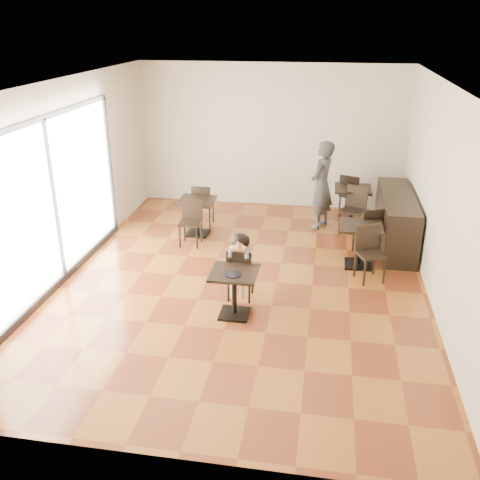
% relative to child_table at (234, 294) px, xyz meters
% --- Properties ---
extents(floor, '(6.00, 8.00, 0.01)m').
position_rel_child_table_xyz_m(floor, '(-0.07, 1.14, -0.36)').
color(floor, brown).
rests_on(floor, ground).
extents(ceiling, '(6.00, 8.00, 0.01)m').
position_rel_child_table_xyz_m(ceiling, '(-0.07, 1.14, 2.84)').
color(ceiling, silver).
rests_on(ceiling, floor).
extents(wall_back, '(6.00, 0.01, 3.20)m').
position_rel_child_table_xyz_m(wall_back, '(-0.07, 5.14, 1.24)').
color(wall_back, beige).
rests_on(wall_back, floor).
extents(wall_front, '(6.00, 0.01, 3.20)m').
position_rel_child_table_xyz_m(wall_front, '(-0.07, -2.86, 1.24)').
color(wall_front, beige).
rests_on(wall_front, floor).
extents(wall_left, '(0.01, 8.00, 3.20)m').
position_rel_child_table_xyz_m(wall_left, '(-3.07, 1.14, 1.24)').
color(wall_left, beige).
rests_on(wall_left, floor).
extents(wall_right, '(0.01, 8.00, 3.20)m').
position_rel_child_table_xyz_m(wall_right, '(2.93, 1.14, 1.24)').
color(wall_right, beige).
rests_on(wall_right, floor).
extents(storefront_window, '(0.04, 4.50, 2.60)m').
position_rel_child_table_xyz_m(storefront_window, '(-3.04, 0.64, 1.04)').
color(storefront_window, white).
rests_on(storefront_window, floor).
extents(child_table, '(0.67, 0.67, 0.71)m').
position_rel_child_table_xyz_m(child_table, '(0.00, 0.00, 0.00)').
color(child_table, black).
rests_on(child_table, floor).
extents(child_chair, '(0.38, 0.38, 0.86)m').
position_rel_child_table_xyz_m(child_chair, '(0.00, 0.55, 0.07)').
color(child_chair, black).
rests_on(child_chair, floor).
extents(child, '(0.38, 0.54, 1.08)m').
position_rel_child_table_xyz_m(child, '(-0.00, 0.55, 0.18)').
color(child, slate).
rests_on(child, child_chair).
extents(plate, '(0.24, 0.24, 0.01)m').
position_rel_child_table_xyz_m(plate, '(0.00, -0.10, 0.36)').
color(plate, black).
rests_on(plate, child_table).
extents(pizza_slice, '(0.25, 0.19, 0.06)m').
position_rel_child_table_xyz_m(pizza_slice, '(0.00, 0.36, 0.58)').
color(pizza_slice, tan).
rests_on(pizza_slice, child).
extents(adult_patron, '(0.66, 0.78, 1.82)m').
position_rel_child_table_xyz_m(adult_patron, '(1.13, 3.86, 0.55)').
color(adult_patron, '#36373B').
rests_on(adult_patron, floor).
extents(cafe_table_mid, '(0.96, 0.96, 0.77)m').
position_rel_child_table_xyz_m(cafe_table_mid, '(1.87, 2.05, 0.03)').
color(cafe_table_mid, black).
rests_on(cafe_table_mid, floor).
extents(cafe_table_left, '(0.71, 0.71, 0.74)m').
position_rel_child_table_xyz_m(cafe_table_left, '(-1.30, 3.03, 0.01)').
color(cafe_table_left, black).
rests_on(cafe_table_left, floor).
extents(cafe_table_back, '(0.98, 0.98, 0.79)m').
position_rel_child_table_xyz_m(cafe_table_back, '(1.78, 4.16, 0.04)').
color(cafe_table_back, black).
rests_on(cafe_table_back, floor).
extents(chair_mid_a, '(0.55, 0.55, 0.93)m').
position_rel_child_table_xyz_m(chair_mid_a, '(2.02, 2.60, 0.11)').
color(chair_mid_a, black).
rests_on(chair_mid_a, floor).
extents(chair_mid_b, '(0.55, 0.55, 0.93)m').
position_rel_child_table_xyz_m(chair_mid_b, '(2.02, 1.50, 0.11)').
color(chair_mid_b, black).
rests_on(chair_mid_b, floor).
extents(chair_left_a, '(0.40, 0.40, 0.89)m').
position_rel_child_table_xyz_m(chair_left_a, '(-1.30, 3.58, 0.09)').
color(chair_left_a, black).
rests_on(chair_left_a, floor).
extents(chair_left_b, '(0.40, 0.40, 0.89)m').
position_rel_child_table_xyz_m(chair_left_b, '(-1.30, 2.48, 0.09)').
color(chair_left_b, black).
rests_on(chair_left_b, floor).
extents(chair_back_a, '(0.56, 0.56, 0.96)m').
position_rel_child_table_xyz_m(chair_back_a, '(1.78, 4.64, 0.12)').
color(chair_back_a, black).
rests_on(chair_back_a, floor).
extents(chair_back_b, '(0.56, 0.56, 0.96)m').
position_rel_child_table_xyz_m(chair_back_b, '(1.78, 3.61, 0.12)').
color(chair_back_b, black).
rests_on(chair_back_b, floor).
extents(service_counter, '(0.60, 2.40, 1.00)m').
position_rel_child_table_xyz_m(service_counter, '(2.58, 3.14, 0.14)').
color(service_counter, black).
rests_on(service_counter, floor).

